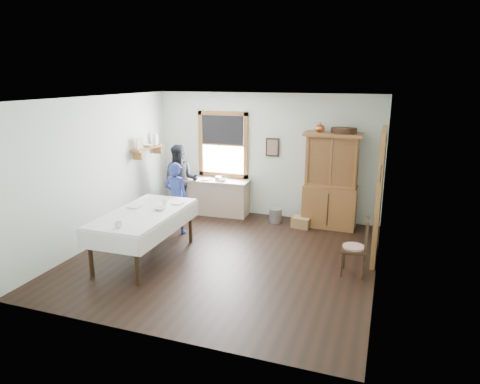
{
  "coord_description": "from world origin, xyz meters",
  "views": [
    {
      "loc": [
        2.53,
        -6.42,
        3.03
      ],
      "look_at": [
        0.16,
        0.3,
        1.1
      ],
      "focal_mm": 32.0,
      "sensor_mm": 36.0,
      "label": 1
    }
  ],
  "objects_px": {
    "work_counter": "(218,197)",
    "woman_blue": "(177,201)",
    "figure_dark": "(181,183)",
    "dining_table": "(145,235)",
    "wicker_basket": "(301,222)",
    "china_hutch": "(331,181)",
    "pail": "(275,215)",
    "spindle_chair": "(354,246)"
  },
  "relations": [
    {
      "from": "spindle_chair",
      "to": "woman_blue",
      "type": "bearing_deg",
      "value": 163.14
    },
    {
      "from": "wicker_basket",
      "to": "pail",
      "type": "bearing_deg",
      "value": 164.78
    },
    {
      "from": "dining_table",
      "to": "spindle_chair",
      "type": "relative_size",
      "value": 2.22
    },
    {
      "from": "work_counter",
      "to": "woman_blue",
      "type": "height_order",
      "value": "woman_blue"
    },
    {
      "from": "spindle_chair",
      "to": "pail",
      "type": "height_order",
      "value": "spindle_chair"
    },
    {
      "from": "pail",
      "to": "spindle_chair",
      "type": "bearing_deg",
      "value": -48.45
    },
    {
      "from": "dining_table",
      "to": "figure_dark",
      "type": "relative_size",
      "value": 1.4
    },
    {
      "from": "wicker_basket",
      "to": "china_hutch",
      "type": "bearing_deg",
      "value": 25.96
    },
    {
      "from": "dining_table",
      "to": "woman_blue",
      "type": "bearing_deg",
      "value": 92.62
    },
    {
      "from": "dining_table",
      "to": "wicker_basket",
      "type": "height_order",
      "value": "dining_table"
    },
    {
      "from": "pail",
      "to": "wicker_basket",
      "type": "xyz_separation_m",
      "value": [
        0.6,
        -0.16,
        -0.04
      ]
    },
    {
      "from": "dining_table",
      "to": "figure_dark",
      "type": "xyz_separation_m",
      "value": [
        -0.48,
        2.31,
        0.33
      ]
    },
    {
      "from": "dining_table",
      "to": "woman_blue",
      "type": "xyz_separation_m",
      "value": [
        -0.06,
        1.3,
        0.25
      ]
    },
    {
      "from": "china_hutch",
      "to": "wicker_basket",
      "type": "height_order",
      "value": "china_hutch"
    },
    {
      "from": "pail",
      "to": "figure_dark",
      "type": "distance_m",
      "value": 2.2
    },
    {
      "from": "wicker_basket",
      "to": "figure_dark",
      "type": "height_order",
      "value": "figure_dark"
    },
    {
      "from": "woman_blue",
      "to": "work_counter",
      "type": "bearing_deg",
      "value": -95.51
    },
    {
      "from": "work_counter",
      "to": "dining_table",
      "type": "height_order",
      "value": "dining_table"
    },
    {
      "from": "work_counter",
      "to": "dining_table",
      "type": "bearing_deg",
      "value": -98.04
    },
    {
      "from": "woman_blue",
      "to": "spindle_chair",
      "type": "bearing_deg",
      "value": 174.94
    },
    {
      "from": "spindle_chair",
      "to": "wicker_basket",
      "type": "distance_m",
      "value": 2.25
    },
    {
      "from": "work_counter",
      "to": "pail",
      "type": "bearing_deg",
      "value": -7.35
    },
    {
      "from": "dining_table",
      "to": "spindle_chair",
      "type": "bearing_deg",
      "value": 8.87
    },
    {
      "from": "pail",
      "to": "wicker_basket",
      "type": "relative_size",
      "value": 0.82
    },
    {
      "from": "china_hutch",
      "to": "dining_table",
      "type": "distance_m",
      "value": 3.86
    },
    {
      "from": "work_counter",
      "to": "figure_dark",
      "type": "xyz_separation_m",
      "value": [
        -0.73,
        -0.37,
        0.34
      ]
    },
    {
      "from": "woman_blue",
      "to": "figure_dark",
      "type": "height_order",
      "value": "figure_dark"
    },
    {
      "from": "figure_dark",
      "to": "wicker_basket",
      "type": "bearing_deg",
      "value": -16.52
    },
    {
      "from": "pail",
      "to": "wicker_basket",
      "type": "distance_m",
      "value": 0.62
    },
    {
      "from": "dining_table",
      "to": "china_hutch",
      "type": "bearing_deg",
      "value": 44.08
    },
    {
      "from": "work_counter",
      "to": "spindle_chair",
      "type": "xyz_separation_m",
      "value": [
        3.17,
        -2.15,
        0.07
      ]
    },
    {
      "from": "figure_dark",
      "to": "spindle_chair",
      "type": "bearing_deg",
      "value": -42.99
    },
    {
      "from": "figure_dark",
      "to": "work_counter",
      "type": "bearing_deg",
      "value": 8.43
    },
    {
      "from": "work_counter",
      "to": "wicker_basket",
      "type": "xyz_separation_m",
      "value": [
        1.97,
        -0.28,
        -0.29
      ]
    },
    {
      "from": "spindle_chair",
      "to": "work_counter",
      "type": "bearing_deg",
      "value": 141.39
    },
    {
      "from": "china_hutch",
      "to": "spindle_chair",
      "type": "distance_m",
      "value": 2.29
    },
    {
      "from": "pail",
      "to": "woman_blue",
      "type": "xyz_separation_m",
      "value": [
        -1.69,
        -1.27,
        0.52
      ]
    },
    {
      "from": "dining_table",
      "to": "woman_blue",
      "type": "height_order",
      "value": "woman_blue"
    },
    {
      "from": "work_counter",
      "to": "wicker_basket",
      "type": "distance_m",
      "value": 2.01
    },
    {
      "from": "pail",
      "to": "figure_dark",
      "type": "bearing_deg",
      "value": -172.96
    },
    {
      "from": "work_counter",
      "to": "wicker_basket",
      "type": "bearing_deg",
      "value": -10.59
    },
    {
      "from": "work_counter",
      "to": "wicker_basket",
      "type": "height_order",
      "value": "work_counter"
    }
  ]
}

